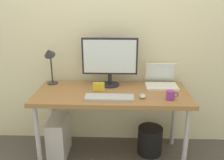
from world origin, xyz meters
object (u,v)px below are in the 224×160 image
at_px(keyboard, 109,98).
at_px(wastebasket, 150,140).
at_px(desk, 112,98).
at_px(mouse, 143,96).
at_px(laptop, 161,80).
at_px(desk_lamp, 50,58).
at_px(coffee_mug, 170,95).
at_px(computer_tower, 59,137).
at_px(photo_frame, 99,87).
at_px(monitor, 110,59).

height_order(keyboard, wastebasket, keyboard).
xyz_separation_m(desk, mouse, (0.28, -0.14, 0.08)).
bearing_deg(laptop, wastebasket, -126.75).
bearing_deg(keyboard, desk_lamp, 149.93).
bearing_deg(mouse, coffee_mug, -6.69).
height_order(desk, computer_tower, desk).
bearing_deg(desk, mouse, -26.79).
height_order(laptop, photo_frame, laptop).
xyz_separation_m(coffee_mug, computer_tower, (-1.09, 0.18, -0.56)).
relative_size(desk_lamp, photo_frame, 3.74).
bearing_deg(wastebasket, keyboard, -149.23).
relative_size(mouse, wastebasket, 0.30).
height_order(laptop, coffee_mug, laptop).
bearing_deg(photo_frame, coffee_mug, -14.37).
bearing_deg(keyboard, photo_frame, 122.58).
bearing_deg(monitor, laptop, 2.12).
xyz_separation_m(desk, coffee_mug, (0.53, -0.17, 0.11)).
bearing_deg(photo_frame, desk, 1.64).
xyz_separation_m(monitor, desk_lamp, (-0.61, 0.00, 0.01)).
distance_m(desk, photo_frame, 0.17).
bearing_deg(mouse, wastebasket, 60.74).
distance_m(mouse, photo_frame, 0.43).
bearing_deg(desk, computer_tower, 178.76).
relative_size(desk, desk_lamp, 3.60).
bearing_deg(computer_tower, desk_lamp, 114.90).
relative_size(monitor, coffee_mug, 5.11).
bearing_deg(coffee_mug, desk_lamp, 163.05).
height_order(monitor, coffee_mug, monitor).
distance_m(photo_frame, wastebasket, 0.83).
xyz_separation_m(laptop, computer_tower, (-1.06, -0.19, -0.58)).
bearing_deg(coffee_mug, laptop, 93.96).
bearing_deg(computer_tower, laptop, 10.23).
bearing_deg(desk, desk_lamp, 163.94).
bearing_deg(mouse, computer_tower, 169.59).
xyz_separation_m(photo_frame, wastebasket, (0.53, 0.08, -0.63)).
bearing_deg(computer_tower, desk, -1.24).
bearing_deg(monitor, coffee_mug, -32.59).
xyz_separation_m(laptop, photo_frame, (-0.63, -0.21, -0.01)).
bearing_deg(desk, laptop, 22.13).
relative_size(computer_tower, wastebasket, 1.40).
distance_m(desk, mouse, 0.33).
xyz_separation_m(desk, laptop, (0.50, 0.20, 0.12)).
distance_m(monitor, mouse, 0.52).
relative_size(desk, computer_tower, 3.53).
relative_size(laptop, wastebasket, 1.07).
height_order(mouse, photo_frame, photo_frame).
bearing_deg(computer_tower, wastebasket, 3.71).
bearing_deg(laptop, monitor, -177.88).
bearing_deg(laptop, keyboard, -143.74).
bearing_deg(mouse, desk_lamp, 160.49).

